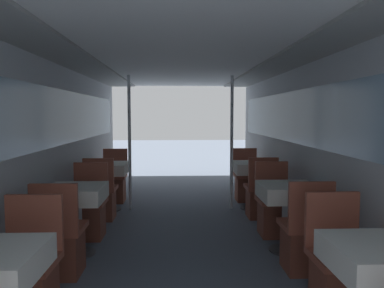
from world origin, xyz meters
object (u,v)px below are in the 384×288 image
(support_pole_right_2, at_px, (232,143))
(chair_right_near_2, at_px, (260,198))
(chair_left_far_2, at_px, (114,185))
(chair_right_far_2, at_px, (246,184))
(chair_left_near_1, at_px, (61,245))
(dining_table_right_0, at_px, (382,266))
(dining_table_right_2, at_px, (253,171))
(dining_table_left_2, at_px, (108,172))
(chair_right_near_1, at_px, (304,242))
(dining_table_right_1, at_px, (288,197))
(chair_left_far_0, at_px, (28,283))
(chair_right_far_1, at_px, (274,212))
(chair_left_far_1, at_px, (89,214))
(chair_right_far_0, at_px, (340,278))
(chair_left_near_2, at_px, (101,200))
(support_pole_left_2, at_px, (130,143))
(dining_table_left_1, at_px, (76,199))

(support_pole_right_2, bearing_deg, chair_right_near_2, -57.98)
(chair_left_far_2, relative_size, chair_right_far_2, 1.00)
(chair_left_near_1, distance_m, dining_table_right_0, 2.60)
(dining_table_right_2, bearing_deg, chair_left_far_2, 166.53)
(dining_table_left_2, height_order, chair_right_near_1, chair_right_near_1)
(dining_table_right_1, relative_size, support_pole_right_2, 0.35)
(chair_left_far_0, bearing_deg, chair_right_near_1, -161.21)
(chair_right_near_1, bearing_deg, chair_right_far_1, 90.00)
(chair_left_far_0, relative_size, support_pole_right_2, 0.43)
(chair_left_near_1, relative_size, chair_left_far_1, 1.00)
(chair_left_far_2, xyz_separation_m, chair_right_near_1, (2.23, -2.90, 0.00))
(chair_left_far_2, bearing_deg, chair_left_far_0, 90.00)
(chair_left_far_1, distance_m, dining_table_right_1, 2.32)
(dining_table_right_0, relative_size, chair_right_near_2, 0.82)
(chair_left_far_2, height_order, dining_table_right_0, chair_left_far_2)
(dining_table_left_2, relative_size, dining_table_right_0, 1.00)
(chair_left_far_2, distance_m, chair_right_near_2, 2.48)
(chair_right_near_2, bearing_deg, chair_left_near_1, -140.67)
(chair_left_near_1, xyz_separation_m, chair_right_far_0, (2.23, -0.76, 0.00))
(chair_left_near_1, relative_size, chair_right_near_2, 1.00)
(chair_left_near_2, bearing_deg, dining_table_right_2, 13.47)
(chair_right_far_0, distance_m, dining_table_right_1, 1.33)
(dining_table_right_2, xyz_separation_m, chair_right_near_2, (0.00, -0.54, -0.31))
(chair_left_near_2, xyz_separation_m, chair_right_near_2, (2.23, 0.00, 0.00))
(support_pole_right_2, bearing_deg, dining_table_left_2, 180.00)
(chair_right_near_2, bearing_deg, support_pole_right_2, 122.02)
(dining_table_right_2, bearing_deg, chair_left_far_0, -125.55)
(chair_right_far_1, relative_size, chair_right_near_2, 1.00)
(chair_left_far_2, bearing_deg, chair_right_near_2, 154.40)
(support_pole_left_2, relative_size, dining_table_right_0, 2.84)
(chair_right_far_2, bearing_deg, chair_right_far_0, 90.00)
(dining_table_right_1, relative_size, chair_right_near_1, 0.82)
(dining_table_left_1, height_order, chair_right_near_1, chair_right_near_1)
(chair_left_far_2, distance_m, chair_right_far_0, 4.29)
(dining_table_right_0, distance_m, chair_right_near_2, 3.14)
(chair_left_far_1, relative_size, chair_right_far_0, 1.00)
(chair_left_far_0, height_order, dining_table_right_1, chair_left_far_0)
(chair_right_near_1, distance_m, chair_right_far_1, 1.07)
(dining_table_right_0, xyz_separation_m, chair_right_far_0, (0.00, 0.54, -0.31))
(dining_table_right_2, bearing_deg, chair_left_near_2, -166.53)
(dining_table_left_2, relative_size, chair_right_far_0, 0.82)
(dining_table_left_1, xyz_separation_m, chair_right_far_1, (2.23, 0.54, -0.31))
(chair_left_near_2, relative_size, support_pole_left_2, 0.43)
(dining_table_left_1, height_order, support_pole_left_2, support_pole_left_2)
(dining_table_left_1, bearing_deg, chair_left_near_2, 90.00)
(dining_table_left_2, relative_size, chair_right_near_1, 0.82)
(dining_table_left_2, xyz_separation_m, dining_table_right_2, (2.23, 0.00, 0.00))
(dining_table_right_2, relative_size, chair_right_far_2, 0.82)
(chair_left_near_1, height_order, dining_table_right_2, chair_left_near_1)
(chair_left_far_1, distance_m, dining_table_right_0, 3.27)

